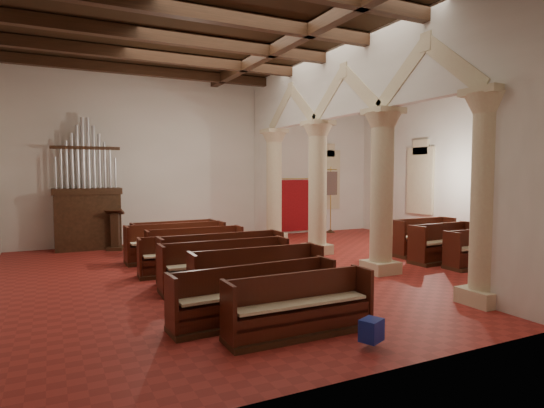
{
  "coord_description": "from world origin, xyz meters",
  "views": [
    {
      "loc": [
        -5.58,
        -10.38,
        2.51
      ],
      "look_at": [
        -0.25,
        0.5,
        1.67
      ],
      "focal_mm": 30.0,
      "sensor_mm": 36.0,
      "label": 1
    }
  ],
  "objects_px": {
    "lectern": "(115,233)",
    "nave_pew_0": "(300,315)",
    "processional_banner": "(331,212)",
    "aisle_pew_0": "(475,255)",
    "pipe_organ": "(87,207)"
  },
  "relations": [
    {
      "from": "nave_pew_0",
      "to": "processional_banner",
      "type": "bearing_deg",
      "value": 54.18
    },
    {
      "from": "lectern",
      "to": "nave_pew_0",
      "type": "relative_size",
      "value": 0.56
    },
    {
      "from": "lectern",
      "to": "processional_banner",
      "type": "distance_m",
      "value": 8.67
    },
    {
      "from": "processional_banner",
      "to": "aisle_pew_0",
      "type": "distance_m",
      "value": 7.62
    },
    {
      "from": "pipe_organ",
      "to": "nave_pew_0",
      "type": "height_order",
      "value": "pipe_organ"
    },
    {
      "from": "processional_banner",
      "to": "nave_pew_0",
      "type": "relative_size",
      "value": 1.13
    },
    {
      "from": "lectern",
      "to": "processional_banner",
      "type": "xyz_separation_m",
      "value": [
        8.64,
        0.57,
        0.28
      ]
    },
    {
      "from": "pipe_organ",
      "to": "nave_pew_0",
      "type": "distance_m",
      "value": 10.23
    },
    {
      "from": "pipe_organ",
      "to": "lectern",
      "type": "xyz_separation_m",
      "value": [
        0.78,
        -0.58,
        -0.81
      ]
    },
    {
      "from": "nave_pew_0",
      "to": "aisle_pew_0",
      "type": "relative_size",
      "value": 1.38
    },
    {
      "from": "pipe_organ",
      "to": "lectern",
      "type": "bearing_deg",
      "value": -36.54
    },
    {
      "from": "lectern",
      "to": "aisle_pew_0",
      "type": "distance_m",
      "value": 10.78
    },
    {
      "from": "processional_banner",
      "to": "nave_pew_0",
      "type": "distance_m",
      "value": 12.18
    },
    {
      "from": "pipe_organ",
      "to": "aisle_pew_0",
      "type": "bearing_deg",
      "value": -40.3
    },
    {
      "from": "nave_pew_0",
      "to": "aisle_pew_0",
      "type": "distance_m",
      "value": 7.01
    }
  ]
}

